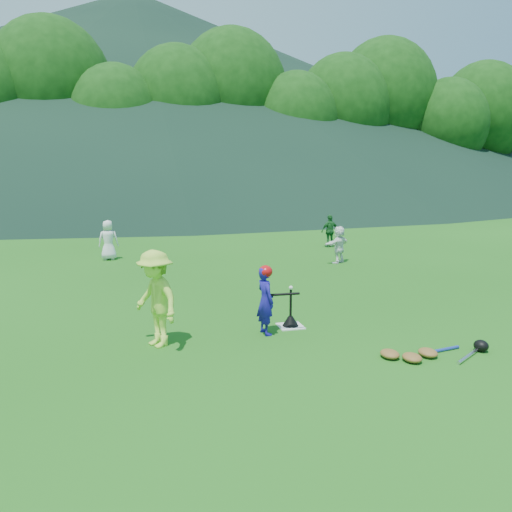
{
  "coord_description": "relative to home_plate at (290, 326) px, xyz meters",
  "views": [
    {
      "loc": [
        -2.86,
        -8.38,
        2.88
      ],
      "look_at": [
        0.0,
        2.5,
        0.9
      ],
      "focal_mm": 35.0,
      "sensor_mm": 36.0,
      "label": 1
    }
  ],
  "objects": [
    {
      "name": "batting_tee",
      "position": [
        0.0,
        0.0,
        0.12
      ],
      "size": [
        0.3,
        0.3,
        0.68
      ],
      "color": "black",
      "rests_on": "home_plate"
    },
    {
      "name": "equipment_pile",
      "position": [
        1.59,
        -1.96,
        0.06
      ],
      "size": [
        1.8,
        0.7,
        0.19
      ],
      "color": "olive",
      "rests_on": "ground"
    },
    {
      "name": "adult_coach",
      "position": [
        -2.44,
        -0.39,
        0.79
      ],
      "size": [
        1.01,
        1.19,
        1.6
      ],
      "primitive_type": "imported",
      "rotation": [
        0.0,
        0.0,
        -1.07
      ],
      "color": "#B5E443",
      "rests_on": "ground"
    },
    {
      "name": "batter_gear",
      "position": [
        -0.53,
        -0.27,
        1.08
      ],
      "size": [
        0.73,
        0.26,
        0.56
      ],
      "color": "red",
      "rests_on": "ground"
    },
    {
      "name": "distant_hills",
      "position": [
        -7.63,
        81.81,
        14.97
      ],
      "size": [
        155.0,
        140.0,
        32.0
      ],
      "color": "black",
      "rests_on": "ground"
    },
    {
      "name": "fielder_d",
      "position": [
        3.46,
        5.62,
        0.56
      ],
      "size": [
        1.08,
        0.83,
        1.14
      ],
      "primitive_type": "imported",
      "rotation": [
        0.0,
        0.0,
        3.67
      ],
      "color": "white",
      "rests_on": "ground"
    },
    {
      "name": "home_plate",
      "position": [
        0.0,
        0.0,
        0.0
      ],
      "size": [
        0.45,
        0.45,
        0.02
      ],
      "primitive_type": "cube",
      "color": "silver",
      "rests_on": "ground"
    },
    {
      "name": "baseball",
      "position": [
        0.0,
        0.0,
        0.73
      ],
      "size": [
        0.08,
        0.08,
        0.08
      ],
      "primitive_type": "sphere",
      "color": "white",
      "rests_on": "batting_tee"
    },
    {
      "name": "outfield_fence",
      "position": [
        0.0,
        28.0,
        0.69
      ],
      "size": [
        70.07,
        0.08,
        1.33
      ],
      "color": "gray",
      "rests_on": "ground"
    },
    {
      "name": "fielder_c",
      "position": [
        4.44,
        8.63,
        0.59
      ],
      "size": [
        0.73,
        0.37,
        1.2
      ],
      "primitive_type": "imported",
      "rotation": [
        0.0,
        0.0,
        3.26
      ],
      "color": "#1C5E27",
      "rests_on": "ground"
    },
    {
      "name": "fielder_a",
      "position": [
        -3.42,
        7.99,
        0.63
      ],
      "size": [
        0.63,
        0.42,
        1.27
      ],
      "primitive_type": "imported",
      "rotation": [
        0.0,
        0.0,
        3.11
      ],
      "color": "silver",
      "rests_on": "ground"
    },
    {
      "name": "batter_child",
      "position": [
        -0.56,
        -0.27,
        0.59
      ],
      "size": [
        0.36,
        0.48,
        1.2
      ],
      "primitive_type": "imported",
      "rotation": [
        0.0,
        0.0,
        1.75
      ],
      "color": "#1C1593",
      "rests_on": "ground"
    },
    {
      "name": "tree_line",
      "position": [
        0.2,
        33.83,
        8.2
      ],
      "size": [
        70.04,
        11.4,
        14.82
      ],
      "color": "#382314",
      "rests_on": "ground"
    },
    {
      "name": "ground",
      "position": [
        0.0,
        0.0,
        -0.01
      ],
      "size": [
        120.0,
        120.0,
        0.0
      ],
      "primitive_type": "plane",
      "color": "#1A5613",
      "rests_on": "ground"
    }
  ]
}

